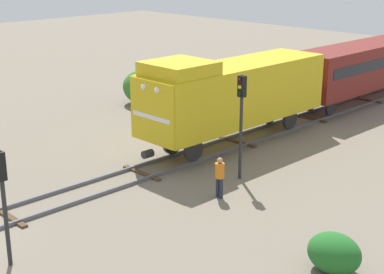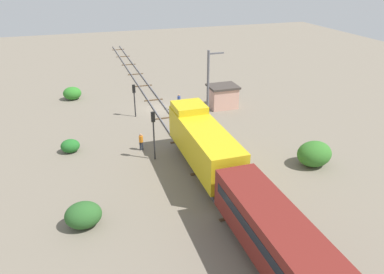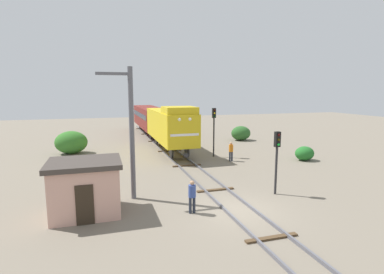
{
  "view_description": "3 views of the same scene",
  "coord_description": "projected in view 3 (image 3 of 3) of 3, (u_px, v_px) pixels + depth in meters",
  "views": [
    {
      "loc": [
        19.04,
        -5.86,
        9.5
      ],
      "look_at": [
        1.12,
        11.67,
        1.53
      ],
      "focal_mm": 55.0,
      "sensor_mm": 36.0,
      "label": 1
    },
    {
      "loc": [
        9.49,
        41.72,
        16.19
      ],
      "look_at": [
        0.51,
        14.3,
        2.65
      ],
      "focal_mm": 35.0,
      "sensor_mm": 36.0,
      "label": 2
    },
    {
      "loc": [
        -6.62,
        -13.45,
        6.13
      ],
      "look_at": [
        0.86,
        11.0,
        2.18
      ],
      "focal_mm": 28.0,
      "sensor_mm": 36.0,
      "label": 3
    }
  ],
  "objects": [
    {
      "name": "worker_near_track",
      "position": [
        192.0,
        194.0,
        15.02
      ],
      "size": [
        0.38,
        0.38,
        1.7
      ],
      "rotation": [
        0.0,
        0.0,
        2.72
      ],
      "color": "#262B38",
      "rests_on": "ground"
    },
    {
      "name": "bush_back",
      "position": [
        305.0,
        153.0,
        26.59
      ],
      "size": [
        1.74,
        1.42,
        1.26
      ],
      "primitive_type": "ellipsoid",
      "color": "#226726",
      "rests_on": "ground"
    },
    {
      "name": "locomotive",
      "position": [
        170.0,
        125.0,
        29.89
      ],
      "size": [
        2.9,
        11.6,
        4.6
      ],
      "color": "gold",
      "rests_on": "railway_track"
    },
    {
      "name": "traffic_signal_near",
      "position": [
        277.0,
        151.0,
        17.56
      ],
      "size": [
        0.32,
        0.34,
        3.78
      ],
      "color": "#262628",
      "rests_on": "ground"
    },
    {
      "name": "ground_plane",
      "position": [
        238.0,
        210.0,
        15.56
      ],
      "size": [
        115.66,
        115.66,
        0.0
      ],
      "primitive_type": "plane",
      "color": "#756B5B"
    },
    {
      "name": "passenger_car_leading",
      "position": [
        149.0,
        116.0,
        42.53
      ],
      "size": [
        2.84,
        14.0,
        3.66
      ],
      "color": "maroon",
      "rests_on": "railway_track"
    },
    {
      "name": "worker_by_signal",
      "position": [
        231.0,
        150.0,
        26.26
      ],
      "size": [
        0.38,
        0.38,
        1.7
      ],
      "rotation": [
        0.0,
        0.0,
        5.49
      ],
      "color": "#262B38",
      "rests_on": "ground"
    },
    {
      "name": "catenary_mast",
      "position": [
        131.0,
        130.0,
        16.64
      ],
      "size": [
        1.94,
        0.28,
        7.44
      ],
      "color": "#595960",
      "rests_on": "ground"
    },
    {
      "name": "bush_mid",
      "position": [
        71.0,
        142.0,
        29.43
      ],
      "size": [
        3.07,
        2.51,
        2.23
      ],
      "primitive_type": "ellipsoid",
      "color": "#316D26",
      "rests_on": "ground"
    },
    {
      "name": "bush_near",
      "position": [
        241.0,
        133.0,
        37.36
      ],
      "size": [
        2.46,
        2.01,
        1.79
      ],
      "primitive_type": "ellipsoid",
      "color": "#295A26",
      "rests_on": "ground"
    },
    {
      "name": "relay_hut",
      "position": [
        86.0,
        187.0,
        14.88
      ],
      "size": [
        3.5,
        2.9,
        2.74
      ],
      "color": "#D19E8C",
      "rests_on": "ground"
    },
    {
      "name": "traffic_signal_mid",
      "position": [
        214.0,
        123.0,
        27.72
      ],
      "size": [
        0.32,
        0.34,
        4.57
      ],
      "color": "#262628",
      "rests_on": "ground"
    },
    {
      "name": "railway_track",
      "position": [
        238.0,
        209.0,
        15.55
      ],
      "size": [
        2.4,
        77.1,
        0.16
      ],
      "color": "#595960",
      "rests_on": "ground"
    }
  ]
}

